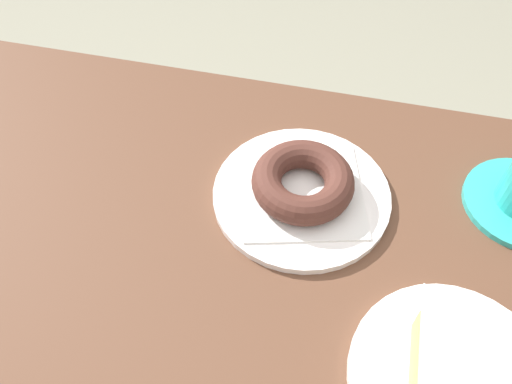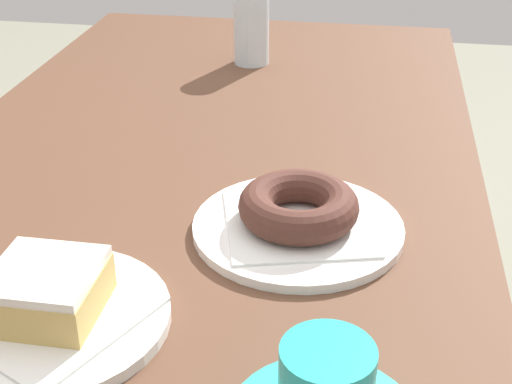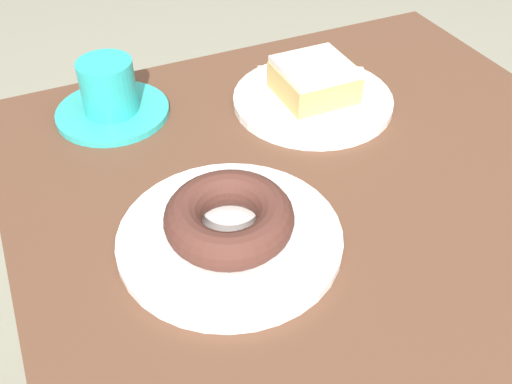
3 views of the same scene
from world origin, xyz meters
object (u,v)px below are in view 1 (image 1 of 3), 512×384
Objects in this scene: donut_glazed_square at (463,371)px; donut_chocolate_ring at (303,181)px; plate_chocolate_ring at (301,195)px; plate_glazed_square at (454,381)px.

donut_chocolate_ring is at bearing 133.80° from donut_glazed_square.
plate_chocolate_ring is 1.77× the size of donut_chocolate_ring.
plate_chocolate_ring is (-0.19, 0.20, -0.00)m from plate_glazed_square.
donut_glazed_square is 0.28m from plate_chocolate_ring.
plate_glazed_square is 2.31× the size of donut_glazed_square.
plate_glazed_square is at bearing -3.58° from donut_glazed_square.
donut_glazed_square is at bearing -46.20° from plate_chocolate_ring.
plate_glazed_square is 0.93× the size of plate_chocolate_ring.
donut_chocolate_ring reaches higher than plate_glazed_square.
donut_glazed_square is (-0.00, 0.00, 0.03)m from plate_glazed_square.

